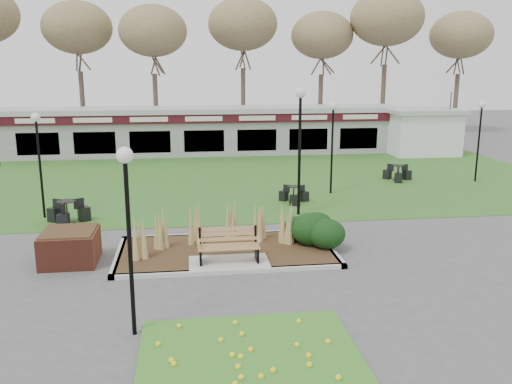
{
  "coord_description": "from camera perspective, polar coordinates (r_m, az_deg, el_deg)",
  "views": [
    {
      "loc": [
        -1.08,
        -13.98,
        5.42
      ],
      "look_at": [
        1.0,
        2.0,
        1.65
      ],
      "focal_mm": 38.0,
      "sensor_mm": 36.0,
      "label": 1
    }
  ],
  "objects": [
    {
      "name": "flower_bed",
      "position": [
        10.86,
        -0.76,
        -16.37
      ],
      "size": [
        4.2,
        3.0,
        0.16
      ],
      "color": "#2C7521",
      "rests_on": "ground"
    },
    {
      "name": "lamp_post_mid_left",
      "position": [
        20.71,
        -21.98,
        4.89
      ],
      "size": [
        0.32,
        0.32,
        3.82
      ],
      "color": "black",
      "rests_on": "ground"
    },
    {
      "name": "ground",
      "position": [
        15.04,
        -2.82,
        -7.99
      ],
      "size": [
        100.0,
        100.0,
        0.0
      ],
      "primitive_type": "plane",
      "color": "#515154",
      "rests_on": "ground"
    },
    {
      "name": "lamp_post_near_right",
      "position": [
        19.62,
        4.66,
        7.25
      ],
      "size": [
        0.39,
        0.39,
        4.69
      ],
      "color": "black",
      "rests_on": "ground"
    },
    {
      "name": "tree_backdrop",
      "position": [
        42.1,
        -6.19,
        17.09
      ],
      "size": [
        47.24,
        5.24,
        10.36
      ],
      "color": "#47382B",
      "rests_on": "ground"
    },
    {
      "name": "lamp_post_far_right",
      "position": [
        27.61,
        22.55,
        6.68
      ],
      "size": [
        0.32,
        0.32,
        3.82
      ],
      "color": "black",
      "rests_on": "ground"
    },
    {
      "name": "patio_umbrella",
      "position": [
        35.33,
        19.61,
        6.44
      ],
      "size": [
        2.74,
        2.77,
        2.75
      ],
      "color": "black",
      "rests_on": "ground"
    },
    {
      "name": "bistro_set_c",
      "position": [
        26.99,
        14.67,
        1.72
      ],
      "size": [
        1.32,
        1.35,
        0.74
      ],
      "color": "black",
      "rests_on": "ground"
    },
    {
      "name": "bistro_set_d",
      "position": [
        21.96,
        3.99,
        -0.52
      ],
      "size": [
        1.21,
        1.2,
        0.66
      ],
      "color": "black",
      "rests_on": "ground"
    },
    {
      "name": "lamp_post_near_left",
      "position": [
        10.86,
        -13.4,
        -0.89
      ],
      "size": [
        0.32,
        0.32,
        3.92
      ],
      "color": "black",
      "rests_on": "ground"
    },
    {
      "name": "park_bench",
      "position": [
        15.07,
        -2.92,
        -5.56
      ],
      "size": [
        1.7,
        0.66,
        0.93
      ],
      "color": "#9C7F46",
      "rests_on": "ground"
    },
    {
      "name": "bistro_set_a",
      "position": [
        20.11,
        -19.24,
        -2.37
      ],
      "size": [
        1.53,
        1.35,
        0.81
      ],
      "color": "black",
      "rests_on": "ground"
    },
    {
      "name": "planting_bed",
      "position": [
        16.32,
        1.26,
        -4.89
      ],
      "size": [
        6.75,
        3.4,
        1.27
      ],
      "color": "#382116",
      "rests_on": "ground"
    },
    {
      "name": "food_pavilion",
      "position": [
        34.19,
        -5.58,
        6.48
      ],
      "size": [
        24.6,
        3.4,
        2.9
      ],
      "color": "gray",
      "rests_on": "ground"
    },
    {
      "name": "service_hut",
      "position": [
        35.38,
        17.09,
        6.14
      ],
      "size": [
        4.4,
        3.4,
        2.83
      ],
      "color": "white",
      "rests_on": "ground"
    },
    {
      "name": "brick_planter",
      "position": [
        16.13,
        -18.99,
        -5.45
      ],
      "size": [
        1.5,
        1.5,
        0.95
      ],
      "color": "brown",
      "rests_on": "ground"
    },
    {
      "name": "lawn",
      "position": [
        26.56,
        -4.92,
        1.36
      ],
      "size": [
        34.0,
        16.0,
        0.02
      ],
      "primitive_type": "cube",
      "color": "#35621F",
      "rests_on": "ground"
    },
    {
      "name": "lamp_post_mid_right",
      "position": [
        23.28,
        8.08,
        6.73
      ],
      "size": [
        0.33,
        0.33,
        3.93
      ],
      "color": "black",
      "rests_on": "ground"
    }
  ]
}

